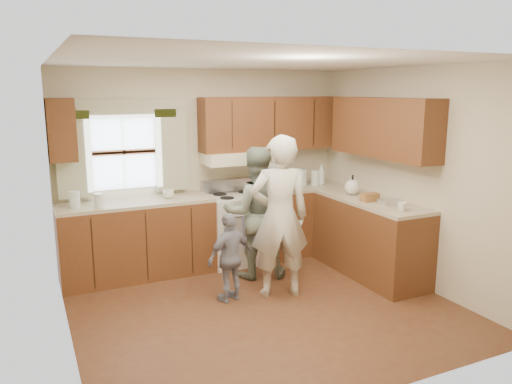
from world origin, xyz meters
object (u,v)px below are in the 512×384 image
child (230,257)px  woman_left (280,217)px  stove (236,227)px  woman_right (255,213)px

child → woman_left: bearing=155.6°
stove → woman_left: woman_left is taller
stove → woman_right: woman_right is taller
stove → woman_left: 1.28m
woman_left → child: bearing=7.0°
woman_left → woman_right: size_ratio=1.12×
stove → child: stove is taller
woman_right → child: woman_right is taller
woman_left → woman_right: 0.63m
stove → woman_right: (0.00, -0.59, 0.33)m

